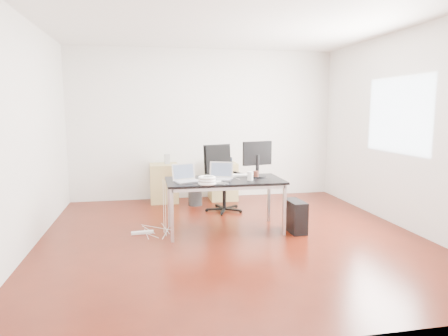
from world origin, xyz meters
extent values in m
plane|color=#3C0F06|center=(0.00, 0.00, 0.00)|extent=(5.00, 5.00, 0.00)
plane|color=silver|center=(0.00, 0.00, 2.80)|extent=(5.00, 5.00, 0.00)
plane|color=silver|center=(0.00, 2.50, 1.40)|extent=(5.00, 0.00, 5.00)
plane|color=silver|center=(0.00, -2.50, 1.40)|extent=(5.00, 0.00, 5.00)
plane|color=silver|center=(-2.50, 0.00, 1.40)|extent=(0.00, 5.00, 5.00)
plane|color=silver|center=(2.50, 0.00, 1.40)|extent=(0.00, 5.00, 5.00)
plane|color=white|center=(2.48, 0.20, 1.60)|extent=(0.00, 1.50, 1.50)
cube|color=black|center=(-0.04, 0.28, 0.71)|extent=(1.60, 0.80, 0.03)
cube|color=silver|center=(-0.79, -0.07, 0.35)|extent=(0.04, 0.04, 0.70)
cube|color=silver|center=(-0.79, 0.63, 0.35)|extent=(0.04, 0.04, 0.70)
cube|color=silver|center=(0.71, -0.07, 0.35)|extent=(0.04, 0.04, 0.70)
cube|color=silver|center=(0.71, 0.63, 0.35)|extent=(0.04, 0.04, 0.70)
cylinder|color=black|center=(0.16, 1.35, 0.23)|extent=(0.06, 0.06, 0.47)
cube|color=black|center=(0.16, 1.35, 0.50)|extent=(0.59, 0.58, 0.06)
cube|color=black|center=(0.10, 1.56, 0.81)|extent=(0.47, 0.23, 0.55)
cube|color=tan|center=(-0.80, 2.23, 0.35)|extent=(0.50, 0.50, 0.70)
cube|color=tan|center=(0.30, 2.23, 0.35)|extent=(0.50, 0.50, 0.70)
cube|color=black|center=(0.91, 0.06, 0.22)|extent=(0.21, 0.46, 0.44)
cylinder|color=black|center=(-0.27, 1.86, 0.14)|extent=(0.27, 0.27, 0.28)
cube|color=white|center=(-1.18, 0.36, 0.02)|extent=(0.30, 0.09, 0.04)
cube|color=silver|center=(-0.57, 0.19, 0.74)|extent=(0.39, 0.33, 0.01)
cube|color=silver|center=(-0.60, 0.30, 0.85)|extent=(0.33, 0.15, 0.22)
cube|color=#475166|center=(-0.60, 0.29, 0.85)|extent=(0.29, 0.13, 0.18)
cube|color=silver|center=(-0.11, 0.27, 0.74)|extent=(0.39, 0.34, 0.01)
cube|color=silver|center=(-0.07, 0.38, 0.85)|extent=(0.32, 0.17, 0.22)
cube|color=#475166|center=(-0.07, 0.37, 0.85)|extent=(0.28, 0.14, 0.18)
cylinder|color=black|center=(0.45, 0.39, 0.74)|extent=(0.26, 0.26, 0.02)
cylinder|color=black|center=(0.45, 0.39, 0.90)|extent=(0.05, 0.05, 0.30)
cube|color=black|center=(0.45, 0.41, 1.07)|extent=(0.45, 0.16, 0.34)
cube|color=#475166|center=(0.45, 0.44, 1.07)|extent=(0.38, 0.10, 0.29)
cube|color=white|center=(0.20, 0.53, 0.74)|extent=(0.45, 0.18, 0.02)
cylinder|color=white|center=(0.29, 0.15, 0.79)|extent=(0.10, 0.10, 0.12)
cylinder|color=#51251C|center=(0.41, 0.32, 0.78)|extent=(0.08, 0.08, 0.10)
torus|color=white|center=(-0.34, -0.03, 0.75)|extent=(0.24, 0.24, 0.04)
torus|color=white|center=(-0.34, -0.03, 0.78)|extent=(0.23, 0.23, 0.04)
torus|color=white|center=(-0.34, -0.03, 0.82)|extent=(0.22, 0.22, 0.04)
cube|color=white|center=(-0.18, 0.03, 0.74)|extent=(0.08, 0.08, 0.03)
cube|color=#9E9E9E|center=(-0.73, 2.25, 0.79)|extent=(0.10, 0.09, 0.18)
cube|color=black|center=(0.32, 2.23, 0.74)|extent=(0.35, 0.30, 0.09)
camera|label=1|loc=(-1.08, -5.04, 1.69)|focal=32.00mm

